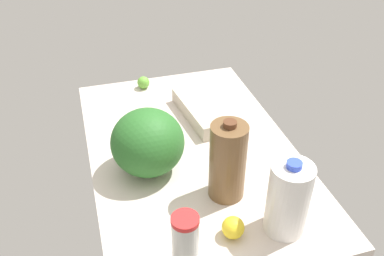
{
  "coord_description": "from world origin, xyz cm",
  "views": [
    {
      "loc": [
        -122.99,
        35.69,
        102.89
      ],
      "look_at": [
        0.0,
        0.0,
        13.0
      ],
      "focal_mm": 40.0,
      "sensor_mm": 36.0,
      "label": 1
    }
  ],
  "objects": [
    {
      "name": "milk_jug",
      "position": [
        -44.84,
        -16.06,
        15.06
      ],
      "size": [
        12.51,
        12.51,
        25.69
      ],
      "color": "white",
      "rests_on": "countertop"
    },
    {
      "name": "lemon_loose",
      "position": [
        -43.53,
        0.35,
        6.42
      ],
      "size": [
        6.83,
        6.83,
        6.83
      ],
      "primitive_type": "sphere",
      "color": "yellow",
      "rests_on": "countertop"
    },
    {
      "name": "watermelon",
      "position": [
        -6.44,
        17.7,
        14.77
      ],
      "size": [
        25.42,
        25.42,
        23.54
      ],
      "primitive_type": "ellipsoid",
      "color": "#2B6A28",
      "rests_on": "countertop"
    },
    {
      "name": "tumbler_cup",
      "position": [
        -49.79,
        16.3,
        12.4
      ],
      "size": [
        7.51,
        7.51,
        18.73
      ],
      "color": "beige",
      "rests_on": "countertop"
    },
    {
      "name": "lime_beside_bowl",
      "position": [
        51.58,
        8.66,
        5.85
      ],
      "size": [
        5.71,
        5.71,
        5.71
      ],
      "primitive_type": "sphere",
      "color": "#66AE39",
      "rests_on": "countertop"
    },
    {
      "name": "countertop",
      "position": [
        0.0,
        0.0,
        1.5
      ],
      "size": [
        120.0,
        76.0,
        3.0
      ],
      "primitive_type": "cube",
      "color": "beige",
      "rests_on": "ground"
    },
    {
      "name": "egg_carton",
      "position": [
        20.38,
        -8.81,
        6.13
      ],
      "size": [
        34.86,
        14.81,
        6.26
      ],
      "primitive_type": "cube",
      "rotation": [
        0.0,
        0.0,
        0.12
      ],
      "color": "#C2B4A0",
      "rests_on": "countertop"
    },
    {
      "name": "chocolate_milk_jug",
      "position": [
        -25.74,
        -4.29,
        16.63
      ],
      "size": [
        11.85,
        11.85,
        28.83
      ],
      "color": "brown",
      "rests_on": "countertop"
    }
  ]
}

